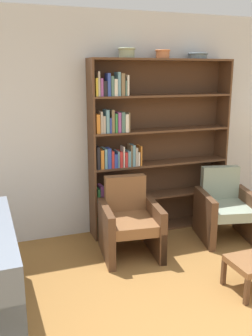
{
  "coord_description": "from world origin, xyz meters",
  "views": [
    {
      "loc": [
        -1.68,
        -1.58,
        2.04
      ],
      "look_at": [
        -0.24,
        2.4,
        0.95
      ],
      "focal_mm": 40.0,
      "sensor_mm": 36.0,
      "label": 1
    }
  ],
  "objects_px": {
    "bowl_cream": "(198,55)",
    "armchair_leather": "(130,222)",
    "armchair_cushioned": "(225,208)",
    "bowl_stoneware": "(163,53)",
    "footstool": "(252,265)",
    "bookshelf": "(146,152)",
    "bowl_sage": "(127,52)"
  },
  "relations": [
    {
      "from": "bowl_stoneware",
      "to": "footstool",
      "type": "distance_m",
      "value": 2.61
    },
    {
      "from": "bookshelf",
      "to": "armchair_leather",
      "type": "bearing_deg",
      "value": -127.03
    },
    {
      "from": "bowl_sage",
      "to": "bowl_cream",
      "type": "relative_size",
      "value": 0.82
    },
    {
      "from": "bowl_stoneware",
      "to": "armchair_cushioned",
      "type": "xyz_separation_m",
      "value": [
        0.65,
        -0.56,
        -1.87
      ]
    },
    {
      "from": "armchair_leather",
      "to": "footstool",
      "type": "distance_m",
      "value": 1.39
    },
    {
      "from": "bowl_stoneware",
      "to": "armchair_leather",
      "type": "xyz_separation_m",
      "value": [
        -0.63,
        -0.56,
        -1.87
      ]
    },
    {
      "from": "footstool",
      "to": "bowl_stoneware",
      "type": "bearing_deg",
      "value": 96.15
    },
    {
      "from": "bookshelf",
      "to": "bowl_stoneware",
      "type": "height_order",
      "value": "bowl_stoneware"
    },
    {
      "from": "armchair_cushioned",
      "to": "bowl_cream",
      "type": "bearing_deg",
      "value": -60.95
    },
    {
      "from": "bowl_cream",
      "to": "armchair_leather",
      "type": "height_order",
      "value": "bowl_cream"
    },
    {
      "from": "bowl_cream",
      "to": "armchair_leather",
      "type": "distance_m",
      "value": 2.23
    },
    {
      "from": "bowl_sage",
      "to": "bowl_stoneware",
      "type": "height_order",
      "value": "bowl_sage"
    },
    {
      "from": "bookshelf",
      "to": "armchair_cushioned",
      "type": "xyz_separation_m",
      "value": [
        0.84,
        -0.57,
        -0.67
      ]
    },
    {
      "from": "bookshelf",
      "to": "footstool",
      "type": "distance_m",
      "value": 1.91
    },
    {
      "from": "bowl_cream",
      "to": "armchair_leather",
      "type": "bearing_deg",
      "value": -153.36
    },
    {
      "from": "bookshelf",
      "to": "armchair_cushioned",
      "type": "bearing_deg",
      "value": -34.17
    },
    {
      "from": "bookshelf",
      "to": "bowl_sage",
      "type": "bearing_deg",
      "value": -177.11
    },
    {
      "from": "bowl_sage",
      "to": "armchair_leather",
      "type": "distance_m",
      "value": 1.97
    },
    {
      "from": "armchair_cushioned",
      "to": "footstool",
      "type": "xyz_separation_m",
      "value": [
        -0.46,
        -1.12,
        -0.12
      ]
    },
    {
      "from": "armchair_leather",
      "to": "bowl_stoneware",
      "type": "bearing_deg",
      "value": -131.75
    },
    {
      "from": "armchair_leather",
      "to": "footstool",
      "type": "bearing_deg",
      "value": 132.54
    },
    {
      "from": "bowl_sage",
      "to": "footstool",
      "type": "bearing_deg",
      "value": -69.06
    },
    {
      "from": "armchair_cushioned",
      "to": "footstool",
      "type": "bearing_deg",
      "value": 80.47
    },
    {
      "from": "bowl_stoneware",
      "to": "bowl_cream",
      "type": "height_order",
      "value": "bowl_stoneware"
    },
    {
      "from": "bookshelf",
      "to": "bowl_stoneware",
      "type": "relative_size",
      "value": 11.82
    },
    {
      "from": "armchair_leather",
      "to": "armchair_cushioned",
      "type": "distance_m",
      "value": 1.28
    },
    {
      "from": "bookshelf",
      "to": "bowl_sage",
      "type": "xyz_separation_m",
      "value": [
        -0.26,
        -0.01,
        1.21
      ]
    },
    {
      "from": "bowl_stoneware",
      "to": "armchair_leather",
      "type": "height_order",
      "value": "bowl_stoneware"
    },
    {
      "from": "bowl_sage",
      "to": "bowl_stoneware",
      "type": "relative_size",
      "value": 1.12
    },
    {
      "from": "bookshelf",
      "to": "bowl_sage",
      "type": "relative_size",
      "value": 10.54
    },
    {
      "from": "bookshelf",
      "to": "armchair_leather",
      "type": "distance_m",
      "value": 0.98
    },
    {
      "from": "bowl_cream",
      "to": "armchair_cushioned",
      "type": "height_order",
      "value": "bowl_cream"
    }
  ]
}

